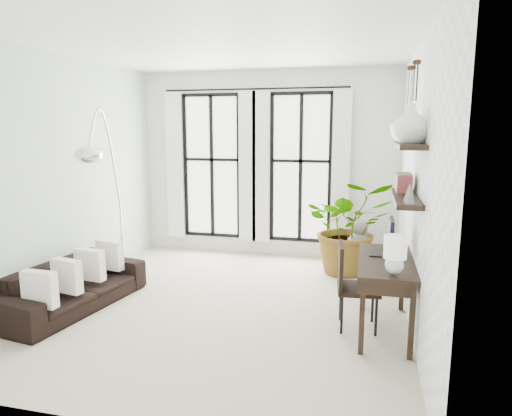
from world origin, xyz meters
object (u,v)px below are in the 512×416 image
(sofa, at_px, (73,286))
(desk, at_px, (386,266))
(desk_chair, at_px, (351,281))
(buddha, at_px, (359,251))
(arc_lamp, at_px, (104,151))
(plant, at_px, (349,227))

(sofa, distance_m, desk, 3.78)
(sofa, bearing_deg, desk_chair, -77.28)
(sofa, bearing_deg, desk, -78.20)
(sofa, bearing_deg, buddha, -48.12)
(desk, bearing_deg, sofa, -176.79)
(buddha, bearing_deg, arc_lamp, -154.99)
(arc_lamp, height_order, buddha, arc_lamp)
(desk_chair, bearing_deg, arc_lamp, 166.68)
(buddha, bearing_deg, desk_chair, -91.56)
(desk, height_order, desk_chair, desk)
(plant, relative_size, desk_chair, 1.51)
(plant, distance_m, desk_chair, 2.04)
(sofa, relative_size, buddha, 2.33)
(plant, relative_size, desk, 1.06)
(plant, distance_m, buddha, 0.41)
(desk_chair, height_order, arc_lamp, arc_lamp)
(sofa, bearing_deg, arc_lamp, 0.28)
(desk_chair, distance_m, arc_lamp, 3.58)
(arc_lamp, bearing_deg, buddha, 25.01)
(desk, xyz_separation_m, arc_lamp, (-3.64, 0.49, 1.17))
(plant, xyz_separation_m, arc_lamp, (-3.17, -1.57, 1.19))
(desk_chair, height_order, buddha, desk_chair)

